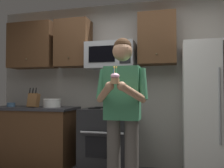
# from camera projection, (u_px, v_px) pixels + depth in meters

# --- Properties ---
(wall_back) EXTENTS (4.40, 0.10, 2.60)m
(wall_back) POSITION_uv_depth(u_px,v_px,m) (124.00, 84.00, 3.90)
(wall_back) COLOR gray
(wall_back) RESTS_ON ground
(oven_range) EXTENTS (0.76, 0.70, 0.93)m
(oven_range) POSITION_uv_depth(u_px,v_px,m) (109.00, 140.00, 3.53)
(oven_range) COLOR black
(oven_range) RESTS_ON ground
(microwave) EXTENTS (0.74, 0.41, 0.40)m
(microwave) POSITION_uv_depth(u_px,v_px,m) (111.00, 56.00, 3.69)
(microwave) COLOR #9EA0A5
(refrigerator) EXTENTS (0.90, 0.75, 1.80)m
(refrigerator) POSITION_uv_depth(u_px,v_px,m) (219.00, 112.00, 3.13)
(refrigerator) COLOR white
(refrigerator) RESTS_ON ground
(cabinet_row_upper) EXTENTS (2.78, 0.36, 0.76)m
(cabinet_row_upper) POSITION_uv_depth(u_px,v_px,m) (78.00, 44.00, 3.90)
(cabinet_row_upper) COLOR #4C301C
(counter_left) EXTENTS (1.44, 0.66, 0.92)m
(counter_left) POSITION_uv_depth(u_px,v_px,m) (32.00, 135.00, 3.88)
(counter_left) COLOR #4C301C
(counter_left) RESTS_ON ground
(knife_block) EXTENTS (0.16, 0.15, 0.32)m
(knife_block) POSITION_uv_depth(u_px,v_px,m) (34.00, 100.00, 3.84)
(knife_block) COLOR brown
(knife_block) RESTS_ON counter_left
(bowl_large_white) EXTENTS (0.29, 0.29, 0.13)m
(bowl_large_white) POSITION_uv_depth(u_px,v_px,m) (52.00, 103.00, 3.84)
(bowl_large_white) COLOR white
(bowl_large_white) RESTS_ON counter_left
(bowl_small_colored) EXTENTS (0.14, 0.14, 0.06)m
(bowl_small_colored) POSITION_uv_depth(u_px,v_px,m) (11.00, 105.00, 4.02)
(bowl_small_colored) COLOR #4C7299
(bowl_small_colored) RESTS_ON counter_left
(person) EXTENTS (0.60, 0.48, 1.76)m
(person) POSITION_uv_depth(u_px,v_px,m) (122.00, 107.00, 2.62)
(person) COLOR #4C4742
(person) RESTS_ON ground
(cupcake) EXTENTS (0.09, 0.09, 0.17)m
(cupcake) POSITION_uv_depth(u_px,v_px,m) (115.00, 78.00, 2.31)
(cupcake) COLOR #A87F56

